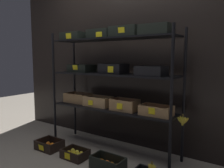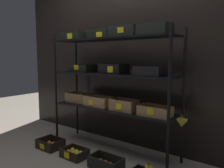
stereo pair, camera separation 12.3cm
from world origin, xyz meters
name	(u,v)px [view 2 (the right image)]	position (x,y,z in m)	size (l,w,h in m)	color
ground_plane	(112,151)	(0.00, 0.00, 0.00)	(10.00, 10.00, 0.00)	gray
storefront_wall	(130,61)	(0.00, 0.40, 1.16)	(4.09, 0.12, 2.33)	black
display_rack	(111,73)	(-0.01, 0.00, 1.01)	(1.82, 0.44, 1.57)	black
crate_ground_tangerine	(50,145)	(-0.71, -0.43, 0.05)	(0.32, 0.26, 0.12)	black
crate_ground_lemon	(75,154)	(-0.24, -0.43, 0.05)	(0.31, 0.23, 0.11)	black
crate_ground_center_tangerine	(106,164)	(0.23, -0.42, 0.05)	(0.37, 0.20, 0.13)	black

